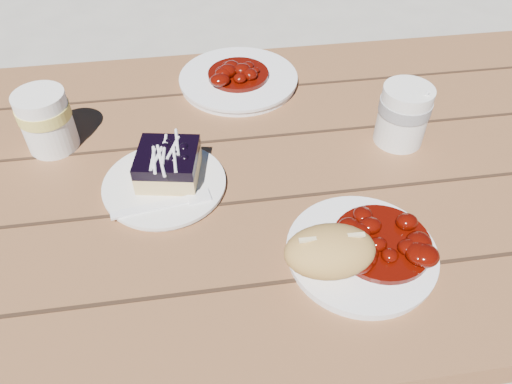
{
  "coord_description": "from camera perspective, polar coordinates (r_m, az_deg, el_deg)",
  "views": [
    {
      "loc": [
        -0.05,
        -0.63,
        1.32
      ],
      "look_at": [
        0.03,
        -0.12,
        0.81
      ],
      "focal_mm": 35.0,
      "sensor_mm": 36.0,
      "label": 1
    }
  ],
  "objects": [
    {
      "name": "second_plate",
      "position": [
        1.06,
        -2.02,
        12.67
      ],
      "size": [
        0.24,
        0.24,
        0.02
      ],
      "primitive_type": "cylinder",
      "color": "white",
      "rests_on": "picnic_table"
    },
    {
      "name": "main_plate",
      "position": [
        0.73,
        11.9,
        -6.89
      ],
      "size": [
        0.21,
        0.21,
        0.02
      ],
      "primitive_type": "cylinder",
      "color": "white",
      "rests_on": "picnic_table"
    },
    {
      "name": "coffee_cup",
      "position": [
        0.92,
        16.46,
        8.42
      ],
      "size": [
        0.09,
        0.09,
        0.11
      ],
      "primitive_type": "cylinder",
      "color": "white",
      "rests_on": "picnic_table"
    },
    {
      "name": "goulash_stew",
      "position": [
        0.72,
        14.38,
        -4.81
      ],
      "size": [
        0.14,
        0.14,
        0.04
      ],
      "primitive_type": null,
      "color": "#4F0902",
      "rests_on": "main_plate"
    },
    {
      "name": "fork_dessert",
      "position": [
        0.79,
        -11.85,
        -1.7
      ],
      "size": [
        0.16,
        0.05,
        0.0
      ],
      "primitive_type": null,
      "rotation": [
        0.0,
        0.0,
        -1.41
      ],
      "color": "white",
      "rests_on": "dessert_plate"
    },
    {
      "name": "blueberry_cake",
      "position": [
        0.82,
        -10.01,
        3.19
      ],
      "size": [
        0.11,
        0.11,
        0.06
      ],
      "rotation": [
        0.0,
        0.0,
        -0.19
      ],
      "color": "#DBBC77",
      "rests_on": "dessert_plate"
    },
    {
      "name": "dessert_plate",
      "position": [
        0.83,
        -10.4,
        0.8
      ],
      "size": [
        0.19,
        0.19,
        0.01
      ],
      "primitive_type": "cylinder",
      "color": "white",
      "rests_on": "picnic_table"
    },
    {
      "name": "bread_roll",
      "position": [
        0.67,
        8.43,
        -6.71
      ],
      "size": [
        0.13,
        0.09,
        0.06
      ],
      "primitive_type": "ellipsoid",
      "rotation": [
        0.0,
        0.0,
        -0.02
      ],
      "color": "#B98D47",
      "rests_on": "main_plate"
    },
    {
      "name": "ground",
      "position": [
        1.46,
        -1.84,
        -19.79
      ],
      "size": [
        60.0,
        60.0,
        0.0
      ],
      "primitive_type": "plane",
      "color": "#A6A196",
      "rests_on": "ground"
    },
    {
      "name": "second_cup",
      "position": [
        0.94,
        -22.82,
        7.49
      ],
      "size": [
        0.09,
        0.09,
        0.11
      ],
      "primitive_type": "cylinder",
      "color": "white",
      "rests_on": "picnic_table"
    },
    {
      "name": "picnic_table",
      "position": [
        0.97,
        -2.63,
        -4.56
      ],
      "size": [
        2.0,
        1.55,
        0.75
      ],
      "color": "brown",
      "rests_on": "ground"
    },
    {
      "name": "second_stew",
      "position": [
        1.05,
        -2.06,
        14.01
      ],
      "size": [
        0.13,
        0.13,
        0.04
      ],
      "primitive_type": null,
      "color": "#4F0902",
      "rests_on": "second_plate"
    }
  ]
}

